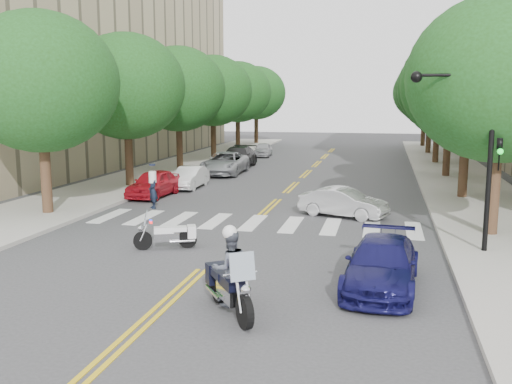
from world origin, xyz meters
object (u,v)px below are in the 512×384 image
(motorcycle_parked, at_px, (171,235))
(sedan_blue, at_px, (382,264))
(motorcycle_police, at_px, (229,274))
(convertible, at_px, (343,203))
(officer_standing, at_px, (153,191))

(motorcycle_parked, relative_size, sedan_blue, 0.45)
(motorcycle_police, relative_size, convertible, 0.61)
(motorcycle_parked, bearing_deg, sedan_blue, -134.34)
(motorcycle_police, xyz_separation_m, motorcycle_parked, (-3.40, 5.10, -0.46))
(motorcycle_police, distance_m, sedan_blue, 4.25)
(motorcycle_parked, bearing_deg, motorcycle_police, -170.04)
(motorcycle_parked, xyz_separation_m, sedan_blue, (6.80, -2.56, 0.17))
(officer_standing, distance_m, sedan_blue, 13.56)
(officer_standing, bearing_deg, motorcycle_police, -10.67)
(motorcycle_police, height_order, convertible, motorcycle_police)
(motorcycle_police, xyz_separation_m, convertible, (1.76, 11.54, -0.31))
(convertible, bearing_deg, sedan_blue, -150.24)
(motorcycle_police, bearing_deg, motorcycle_parked, -90.70)
(motorcycle_police, bearing_deg, officer_standing, -94.09)
(sedan_blue, bearing_deg, motorcycle_police, -138.80)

